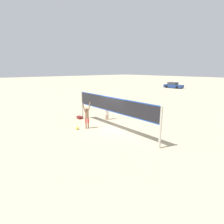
# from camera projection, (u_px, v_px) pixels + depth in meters

# --- Properties ---
(ground_plane) EXTENTS (200.00, 200.00, 0.00)m
(ground_plane) POSITION_uv_depth(u_px,v_px,m) (112.00, 129.00, 13.00)
(ground_plane) COLOR #C6B28C
(volleyball_net) EXTENTS (8.41, 0.14, 2.44)m
(volleyball_net) POSITION_uv_depth(u_px,v_px,m) (112.00, 107.00, 12.60)
(volleyball_net) COLOR beige
(volleyball_net) RESTS_ON ground_plane
(player_spiker) EXTENTS (0.28, 0.68, 1.98)m
(player_spiker) POSITION_uv_depth(u_px,v_px,m) (87.00, 115.00, 13.02)
(player_spiker) COLOR #8C664C
(player_spiker) RESTS_ON ground_plane
(player_blocker) EXTENTS (0.28, 0.68, 1.98)m
(player_blocker) POSITION_uv_depth(u_px,v_px,m) (107.00, 108.00, 15.35)
(player_blocker) COLOR tan
(player_blocker) RESTS_ON ground_plane
(volleyball) EXTENTS (0.22, 0.22, 0.22)m
(volleyball) POSITION_uv_depth(u_px,v_px,m) (77.00, 128.00, 12.97)
(volleyball) COLOR yellow
(volleyball) RESTS_ON ground_plane
(gear_bag) EXTENTS (0.53, 0.35, 0.23)m
(gear_bag) POSITION_uv_depth(u_px,v_px,m) (80.00, 117.00, 15.83)
(gear_bag) COLOR maroon
(gear_bag) RESTS_ON ground_plane
(parked_car_near) EXTENTS (4.41, 2.02, 1.38)m
(parked_car_near) POSITION_uv_depth(u_px,v_px,m) (173.00, 85.00, 41.74)
(parked_car_near) COLOR navy
(parked_car_near) RESTS_ON ground_plane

